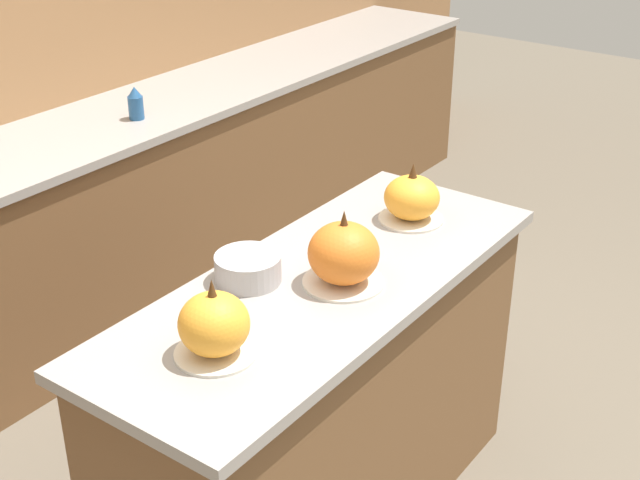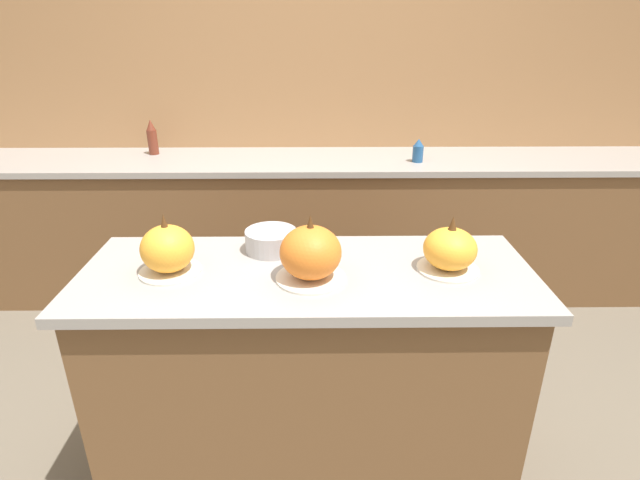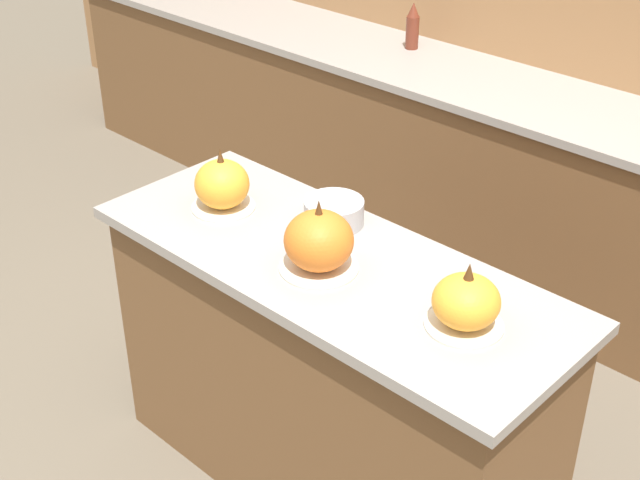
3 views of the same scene
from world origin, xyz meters
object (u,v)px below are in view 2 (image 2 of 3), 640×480
object	(u,v)px
pumpkin_cake_left	(168,250)
pumpkin_cake_right	(450,250)
mixing_bowl	(271,241)
pumpkin_cake_center	(311,254)
bottle_tall	(152,138)
bottle_short	(418,151)

from	to	relation	value
pumpkin_cake_left	pumpkin_cake_right	size ratio (longest dim) A/B	1.01
mixing_bowl	pumpkin_cake_right	bearing A→B (deg)	-14.67
pumpkin_cake_center	mixing_bowl	xyz separation A→B (m)	(-0.14, 0.22, -0.05)
pumpkin_cake_left	mixing_bowl	distance (m)	0.36
pumpkin_cake_center	pumpkin_cake_right	world-z (taller)	pumpkin_cake_center
pumpkin_cake_left	bottle_tall	xyz separation A→B (m)	(-0.53, 1.61, 0.02)
bottle_short	mixing_bowl	world-z (taller)	bottle_short
bottle_tall	bottle_short	world-z (taller)	bottle_tall
pumpkin_cake_right	bottle_tall	distance (m)	2.15
pumpkin_cake_right	mixing_bowl	bearing A→B (deg)	165.33
bottle_short	pumpkin_cake_right	bearing A→B (deg)	-96.80
bottle_tall	bottle_short	size ratio (longest dim) A/B	1.57
pumpkin_cake_left	mixing_bowl	size ratio (longest dim) A/B	1.12
pumpkin_cake_left	bottle_tall	distance (m)	1.70
pumpkin_cake_left	bottle_short	xyz separation A→B (m)	(1.08, 1.41, -0.02)
pumpkin_cake_right	mixing_bowl	distance (m)	0.62
bottle_short	mixing_bowl	bearing A→B (deg)	-121.52
bottle_tall	pumpkin_cake_left	bearing A→B (deg)	-71.97
bottle_short	mixing_bowl	size ratio (longest dim) A/B	0.74
pumpkin_cake_left	pumpkin_cake_center	xyz separation A→B (m)	(0.46, -0.05, 0.01)
pumpkin_cake_right	bottle_short	xyz separation A→B (m)	(0.17, 1.40, -0.01)
pumpkin_cake_left	pumpkin_cake_center	size ratio (longest dim) A/B	0.91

